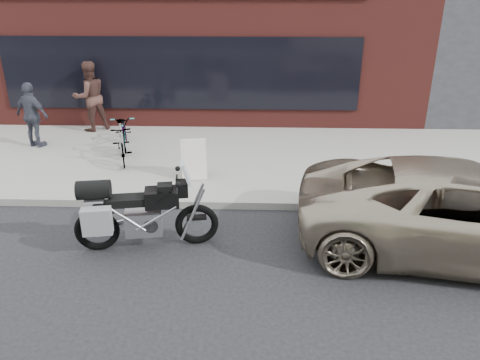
{
  "coord_description": "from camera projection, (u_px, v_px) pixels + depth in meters",
  "views": [
    {
      "loc": [
        0.13,
        -4.13,
        4.14
      ],
      "look_at": [
        -0.13,
        3.49,
        0.85
      ],
      "focal_mm": 35.0,
      "sensor_mm": 36.0,
      "label": 1
    }
  ],
  "objects": [
    {
      "name": "cafe_patron_right",
      "position": [
        32.0,
        115.0,
        11.77
      ],
      "size": [
        1.05,
        0.72,
        1.66
      ],
      "primitive_type": "imported",
      "rotation": [
        0.0,
        0.0,
        2.78
      ],
      "color": "#3A3C4A",
      "rests_on": "near_sidewalk"
    },
    {
      "name": "sandwich_sign",
      "position": [
        194.0,
        158.0,
        10.09
      ],
      "size": [
        0.61,
        0.58,
        0.86
      ],
      "rotation": [
        0.0,
        0.0,
        0.18
      ],
      "color": "silver",
      "rests_on": "near_sidewalk"
    },
    {
      "name": "bicycle_front",
      "position": [
        124.0,
        130.0,
        11.94
      ],
      "size": [
        0.99,
        1.74,
        0.86
      ],
      "primitive_type": "imported",
      "rotation": [
        0.0,
        0.0,
        0.27
      ],
      "color": "gray",
      "rests_on": "near_sidewalk"
    },
    {
      "name": "minivan",
      "position": [
        467.0,
        212.0,
        7.42
      ],
      "size": [
        5.63,
        3.31,
        1.47
      ],
      "primitive_type": "imported",
      "rotation": [
        0.0,
        0.0,
        1.4
      ],
      "color": "gray",
      "rests_on": "ground"
    },
    {
      "name": "motorcycle",
      "position": [
        136.0,
        213.0,
        7.58
      ],
      "size": [
        2.34,
        0.99,
        1.49
      ],
      "rotation": [
        0.0,
        0.0,
        0.16
      ],
      "color": "black",
      "rests_on": "ground"
    },
    {
      "name": "near_sidewalk",
      "position": [
        250.0,
        153.0,
        11.83
      ],
      "size": [
        44.0,
        6.0,
        0.15
      ],
      "primitive_type": "cube",
      "color": "gray",
      "rests_on": "ground"
    },
    {
      "name": "bicycle_rear",
      "position": [
        122.0,
        142.0,
        10.94
      ],
      "size": [
        0.88,
        1.63,
        0.94
      ],
      "primitive_type": "imported",
      "rotation": [
        0.0,
        0.0,
        0.3
      ],
      "color": "gray",
      "rests_on": "near_sidewalk"
    },
    {
      "name": "cafe_patron_left",
      "position": [
        90.0,
        96.0,
        13.02
      ],
      "size": [
        1.19,
        1.16,
        1.94
      ],
      "primitive_type": "imported",
      "rotation": [
        0.0,
        0.0,
        3.81
      ],
      "color": "#472C26",
      "rests_on": "near_sidewalk"
    },
    {
      "name": "storefront",
      "position": [
        200.0,
        34.0,
        17.44
      ],
      "size": [
        14.0,
        10.07,
        4.5
      ],
      "color": "maroon",
      "rests_on": "ground"
    }
  ]
}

